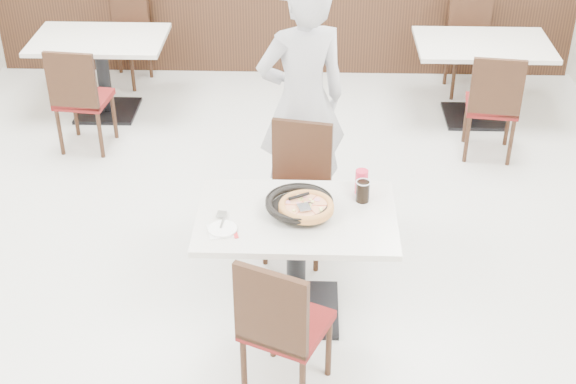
{
  "coord_description": "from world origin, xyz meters",
  "views": [
    {
      "loc": [
        0.3,
        -4.37,
        3.41
      ],
      "look_at": [
        0.17,
        -0.3,
        0.86
      ],
      "focal_mm": 50.0,
      "sensor_mm": 36.0,
      "label": 1
    }
  ],
  "objects_px": {
    "chair_near": "(287,322)",
    "bg_table_right": "(478,81)",
    "pizza": "(306,208)",
    "bg_chair_right_near": "(492,103)",
    "main_table": "(296,265)",
    "pizza_pan": "(299,207)",
    "cola_glass": "(363,192)",
    "bg_table_left": "(104,76)",
    "chair_far": "(296,196)",
    "red_cup": "(361,182)",
    "bg_chair_left_near": "(83,97)",
    "bg_chair_left_far": "(123,38)",
    "bg_chair_right_far": "(471,47)",
    "side_plate": "(223,229)",
    "diner_person": "(302,102)"
  },
  "relations": [
    {
      "from": "bg_chair_left_near",
      "to": "bg_chair_right_far",
      "type": "height_order",
      "value": "same"
    },
    {
      "from": "chair_far",
      "to": "bg_table_left",
      "type": "bearing_deg",
      "value": -39.16
    },
    {
      "from": "red_cup",
      "to": "bg_chair_right_far",
      "type": "xyz_separation_m",
      "value": [
        1.23,
        3.16,
        -0.35
      ]
    },
    {
      "from": "chair_far",
      "to": "bg_chair_left_far",
      "type": "distance_m",
      "value": 3.41
    },
    {
      "from": "chair_near",
      "to": "cola_glass",
      "type": "xyz_separation_m",
      "value": [
        0.44,
        0.82,
        0.34
      ]
    },
    {
      "from": "side_plate",
      "to": "diner_person",
      "type": "xyz_separation_m",
      "value": [
        0.44,
        1.38,
        0.16
      ]
    },
    {
      "from": "chair_near",
      "to": "bg_chair_right_near",
      "type": "distance_m",
      "value": 3.24
    },
    {
      "from": "bg_table_left",
      "to": "bg_chair_left_near",
      "type": "xyz_separation_m",
      "value": [
        -0.01,
        -0.66,
        0.1
      ]
    },
    {
      "from": "bg_chair_left_far",
      "to": "bg_chair_right_far",
      "type": "height_order",
      "value": "same"
    },
    {
      "from": "cola_glass",
      "to": "bg_chair_left_far",
      "type": "distance_m",
      "value": 4.06
    },
    {
      "from": "bg_chair_right_near",
      "to": "chair_far",
      "type": "bearing_deg",
      "value": -129.43
    },
    {
      "from": "diner_person",
      "to": "pizza",
      "type": "bearing_deg",
      "value": 72.4
    },
    {
      "from": "red_cup",
      "to": "bg_table_right",
      "type": "height_order",
      "value": "red_cup"
    },
    {
      "from": "pizza",
      "to": "bg_chair_right_near",
      "type": "height_order",
      "value": "bg_chair_right_near"
    },
    {
      "from": "main_table",
      "to": "chair_far",
      "type": "xyz_separation_m",
      "value": [
        -0.02,
        0.65,
        0.1
      ]
    },
    {
      "from": "main_table",
      "to": "bg_chair_right_near",
      "type": "bearing_deg",
      "value": 53.42
    },
    {
      "from": "chair_far",
      "to": "bg_chair_right_near",
      "type": "bearing_deg",
      "value": -126.23
    },
    {
      "from": "pizza_pan",
      "to": "pizza",
      "type": "xyz_separation_m",
      "value": [
        0.04,
        -0.04,
        0.02
      ]
    },
    {
      "from": "bg_chair_right_near",
      "to": "bg_chair_left_near",
      "type": "bearing_deg",
      "value": -172.79
    },
    {
      "from": "pizza",
      "to": "bg_table_left",
      "type": "relative_size",
      "value": 0.27
    },
    {
      "from": "bg_chair_right_far",
      "to": "bg_chair_left_far",
      "type": "bearing_deg",
      "value": -5.48
    },
    {
      "from": "cola_glass",
      "to": "bg_table_left",
      "type": "relative_size",
      "value": 0.11
    },
    {
      "from": "pizza_pan",
      "to": "bg_table_left",
      "type": "distance_m",
      "value": 3.41
    },
    {
      "from": "bg_chair_left_near",
      "to": "bg_chair_right_near",
      "type": "bearing_deg",
      "value": 6.21
    },
    {
      "from": "chair_far",
      "to": "bg_table_right",
      "type": "xyz_separation_m",
      "value": [
        1.63,
        2.18,
        -0.1
      ]
    },
    {
      "from": "diner_person",
      "to": "bg_table_left",
      "type": "distance_m",
      "value": 2.54
    },
    {
      "from": "diner_person",
      "to": "bg_chair_left_far",
      "type": "height_order",
      "value": "diner_person"
    },
    {
      "from": "pizza_pan",
      "to": "bg_chair_right_near",
      "type": "distance_m",
      "value": 2.67
    },
    {
      "from": "pizza_pan",
      "to": "side_plate",
      "type": "distance_m",
      "value": 0.49
    },
    {
      "from": "diner_person",
      "to": "bg_chair_left_near",
      "type": "distance_m",
      "value": 2.16
    },
    {
      "from": "cola_glass",
      "to": "bg_chair_right_far",
      "type": "xyz_separation_m",
      "value": [
        1.22,
        3.25,
        -0.34
      ]
    },
    {
      "from": "side_plate",
      "to": "bg_table_right",
      "type": "xyz_separation_m",
      "value": [
        2.04,
        3.0,
        -0.38
      ]
    },
    {
      "from": "pizza_pan",
      "to": "bg_chair_left_near",
      "type": "xyz_separation_m",
      "value": [
        -1.89,
        2.15,
        -0.32
      ]
    },
    {
      "from": "bg_chair_left_far",
      "to": "bg_table_right",
      "type": "xyz_separation_m",
      "value": [
        3.43,
        -0.72,
        -0.1
      ]
    },
    {
      "from": "bg_chair_left_far",
      "to": "bg_table_right",
      "type": "relative_size",
      "value": 0.79
    },
    {
      "from": "main_table",
      "to": "chair_near",
      "type": "relative_size",
      "value": 1.26
    },
    {
      "from": "pizza_pan",
      "to": "cola_glass",
      "type": "height_order",
      "value": "cola_glass"
    },
    {
      "from": "chair_near",
      "to": "bg_chair_right_near",
      "type": "bearing_deg",
      "value": 83.7
    },
    {
      "from": "chair_near",
      "to": "bg_table_right",
      "type": "bearing_deg",
      "value": 88.58
    },
    {
      "from": "bg_table_right",
      "to": "pizza_pan",
      "type": "bearing_deg",
      "value": -119.63
    },
    {
      "from": "bg_table_right",
      "to": "side_plate",
      "type": "bearing_deg",
      "value": -124.14
    },
    {
      "from": "chair_far",
      "to": "bg_table_left",
      "type": "distance_m",
      "value": 2.86
    },
    {
      "from": "bg_chair_right_near",
      "to": "red_cup",
      "type": "bearing_deg",
      "value": -114.82
    },
    {
      "from": "side_plate",
      "to": "bg_chair_right_near",
      "type": "xyz_separation_m",
      "value": [
        2.02,
        2.33,
        -0.28
      ]
    },
    {
      "from": "pizza",
      "to": "bg_chair_left_far",
      "type": "height_order",
      "value": "bg_chair_left_far"
    },
    {
      "from": "main_table",
      "to": "bg_chair_left_far",
      "type": "xyz_separation_m",
      "value": [
        -1.82,
        3.55,
        0.1
      ]
    },
    {
      "from": "pizza",
      "to": "red_cup",
      "type": "bearing_deg",
      "value": 39.32
    },
    {
      "from": "bg_table_left",
      "to": "bg_chair_right_far",
      "type": "height_order",
      "value": "bg_chair_right_far"
    },
    {
      "from": "chair_near",
      "to": "bg_table_left",
      "type": "height_order",
      "value": "chair_near"
    },
    {
      "from": "red_cup",
      "to": "bg_chair_right_near",
      "type": "bearing_deg",
      "value": 57.64
    }
  ]
}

